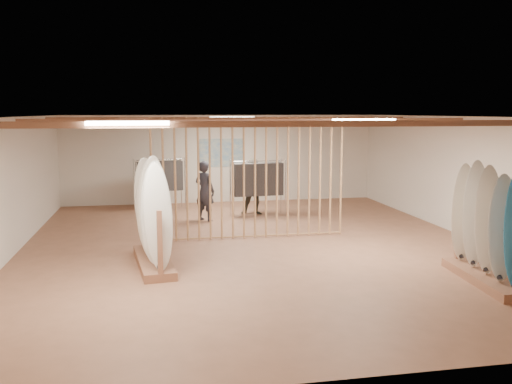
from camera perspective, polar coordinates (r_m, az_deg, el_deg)
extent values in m
plane|color=#9E684C|center=(11.85, 0.00, -5.75)|extent=(12.00, 12.00, 0.00)
plane|color=gray|center=(11.49, 0.00, 7.92)|extent=(12.00, 12.00, 0.00)
plane|color=silver|center=(17.49, -3.67, 3.49)|extent=(12.00, 0.00, 12.00)
plane|color=silver|center=(5.90, 10.99, -6.52)|extent=(12.00, 0.00, 12.00)
plane|color=silver|center=(11.74, -24.73, 0.30)|extent=(0.00, 12.00, 12.00)
plane|color=silver|center=(13.44, 21.44, 1.43)|extent=(0.00, 12.00, 12.00)
cube|color=#945F43|center=(11.49, 0.00, 7.52)|extent=(9.50, 6.12, 0.10)
cube|color=white|center=(11.49, 0.00, 7.62)|extent=(1.20, 0.35, 0.06)
cylinder|color=tan|center=(12.18, -10.93, 1.19)|extent=(0.05, 0.05, 2.78)
cylinder|color=tan|center=(12.19, -9.72, 1.22)|extent=(0.05, 0.05, 2.78)
cylinder|color=tan|center=(12.19, -8.50, 1.26)|extent=(0.05, 0.05, 2.78)
cylinder|color=tan|center=(12.21, -7.29, 1.29)|extent=(0.05, 0.05, 2.78)
cylinder|color=tan|center=(12.22, -6.08, 1.32)|extent=(0.05, 0.05, 2.78)
cylinder|color=tan|center=(12.25, -4.87, 1.35)|extent=(0.05, 0.05, 2.78)
cylinder|color=tan|center=(12.28, -3.67, 1.38)|extent=(0.05, 0.05, 2.78)
cylinder|color=tan|center=(12.31, -2.47, 1.41)|extent=(0.05, 0.05, 2.78)
cylinder|color=tan|center=(12.35, -1.28, 1.44)|extent=(0.05, 0.05, 2.78)
cylinder|color=tan|center=(12.39, -0.10, 1.47)|extent=(0.05, 0.05, 2.78)
cylinder|color=tan|center=(12.44, 1.07, 1.49)|extent=(0.05, 0.05, 2.78)
cylinder|color=tan|center=(12.50, 2.23, 1.52)|extent=(0.05, 0.05, 2.78)
cylinder|color=tan|center=(12.56, 3.38, 1.54)|extent=(0.05, 0.05, 2.78)
cylinder|color=tan|center=(12.62, 4.52, 1.57)|extent=(0.05, 0.05, 2.78)
cylinder|color=tan|center=(12.69, 5.65, 1.59)|extent=(0.05, 0.05, 2.78)
cylinder|color=tan|center=(12.77, 6.77, 1.61)|extent=(0.05, 0.05, 2.78)
cylinder|color=tan|center=(12.85, 7.87, 1.64)|extent=(0.05, 0.05, 2.78)
cylinder|color=tan|center=(12.93, 8.95, 1.66)|extent=(0.05, 0.05, 2.78)
cube|color=teal|center=(17.45, -3.67, 4.14)|extent=(1.40, 0.03, 0.90)
cube|color=#945F43|center=(10.56, -10.72, -7.24)|extent=(0.82, 2.25, 0.16)
cylinder|color=black|center=(10.35, -10.87, -2.07)|extent=(0.25, 2.14, 0.01)
ellipsoid|color=white|center=(9.45, -10.27, -2.56)|extent=(0.51, 0.12, 1.94)
ellipsoid|color=white|center=(9.89, -10.59, -2.08)|extent=(0.51, 0.12, 1.94)
ellipsoid|color=silver|center=(10.33, -10.88, -1.64)|extent=(0.51, 0.12, 1.94)
ellipsoid|color=silver|center=(10.77, -11.15, -1.24)|extent=(0.51, 0.12, 1.94)
ellipsoid|color=silver|center=(11.21, -11.40, -0.86)|extent=(0.51, 0.12, 1.94)
cube|color=#945F43|center=(10.21, 22.93, -8.34)|extent=(0.72, 2.17, 0.15)
cylinder|color=black|center=(9.99, 23.24, -3.18)|extent=(0.18, 2.07, 0.01)
ellipsoid|color=silver|center=(9.61, 24.53, -3.23)|extent=(0.49, 0.10, 1.88)
ellipsoid|color=white|center=(9.97, 23.27, -2.75)|extent=(0.49, 0.10, 1.88)
ellipsoid|color=white|center=(10.34, 22.10, -2.30)|extent=(0.49, 0.10, 1.88)
ellipsoid|color=silver|center=(10.72, 21.01, -1.88)|extent=(0.49, 0.10, 1.88)
cylinder|color=silver|center=(16.31, -10.17, 3.37)|extent=(1.41, 0.37, 0.03)
cube|color=black|center=(16.36, -10.12, 1.65)|extent=(1.39, 0.66, 0.88)
cylinder|color=silver|center=(16.39, -10.10, 0.85)|extent=(0.03, 0.03, 1.55)
cylinder|color=silver|center=(15.06, 0.21, 3.27)|extent=(1.49, 0.15, 0.03)
cube|color=black|center=(15.11, 0.20, 1.36)|extent=(1.41, 0.48, 0.91)
cylinder|color=silver|center=(15.14, 0.20, 0.45)|extent=(0.03, 0.03, 1.60)
imported|color=#27272E|center=(14.52, -5.42, 0.53)|extent=(0.80, 0.78, 1.83)
imported|color=#3E3A30|center=(15.34, -0.17, 0.94)|extent=(0.99, 0.85, 1.80)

